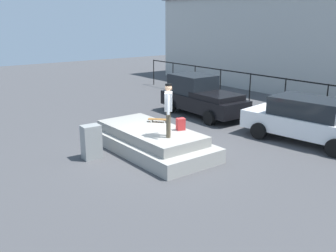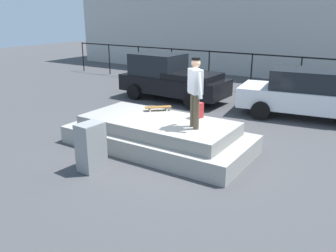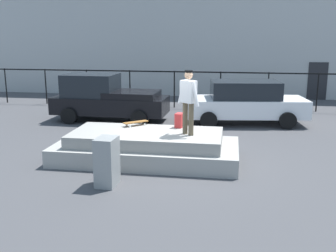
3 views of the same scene
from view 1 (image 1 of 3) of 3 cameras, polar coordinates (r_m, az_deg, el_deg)
name	(u,v)px [view 1 (image 1 of 3)]	position (r m, az deg, el deg)	size (l,w,h in m)	color
ground_plane	(162,155)	(13.06, -0.92, -4.35)	(60.00, 60.00, 0.00)	#424244
concrete_ledge	(150,140)	(13.45, -2.65, -2.12)	(5.05, 2.37, 0.81)	#9E9B93
skateboarder	(168,107)	(12.11, 0.06, 2.92)	(0.66, 0.55, 1.72)	brown
skateboard	(158,119)	(14.06, -1.44, 0.98)	(0.70, 0.66, 0.12)	brown
backpack	(181,124)	(13.03, 1.90, 0.28)	(0.28, 0.20, 0.41)	red
car_black_pickup_near	(201,96)	(18.32, 4.94, 4.45)	(4.62, 2.07, 1.89)	black
car_white_sedan_mid	(308,120)	(15.15, 20.12, 0.90)	(4.92, 2.58, 1.68)	white
utility_box	(91,142)	(12.82, -11.37, -2.36)	(0.44, 0.60, 1.14)	gray
fence_row	(305,92)	(18.71, 19.82, 4.79)	(24.06, 0.06, 1.76)	black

